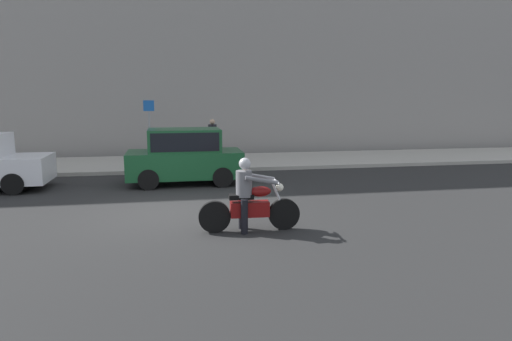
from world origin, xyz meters
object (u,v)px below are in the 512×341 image
Objects in this scene: street_sign_post at (149,124)px; pedestrian_bystander at (213,138)px; motorcycle_with_rider_gray at (249,201)px; parked_hatchback_forest_green at (185,156)px.

pedestrian_bystander is at bearing -26.62° from street_sign_post.
motorcycle_with_rider_gray is 0.59× the size of parked_hatchback_forest_green.
motorcycle_with_rider_gray is 10.68m from street_sign_post.
pedestrian_bystander is at bearing 89.68° from motorcycle_with_rider_gray.
parked_hatchback_forest_green is at bearing -74.71° from street_sign_post.
parked_hatchback_forest_green reaches higher than motorcycle_with_rider_gray.
pedestrian_bystander is (0.05, 9.08, 0.54)m from motorcycle_with_rider_gray.
motorcycle_with_rider_gray is 5.72m from parked_hatchback_forest_green.
street_sign_post is at bearing 105.29° from parked_hatchback_forest_green.
motorcycle_with_rider_gray is 0.85× the size of street_sign_post.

